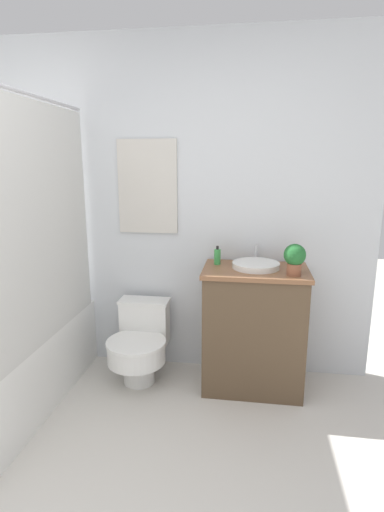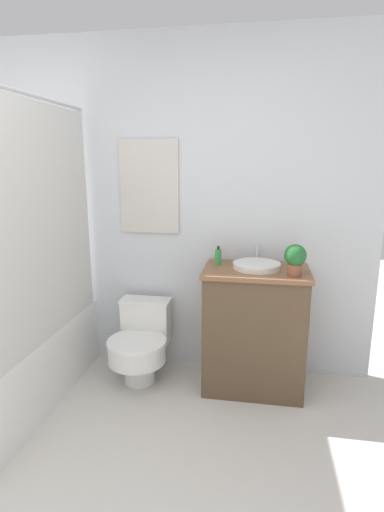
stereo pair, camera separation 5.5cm
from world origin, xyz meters
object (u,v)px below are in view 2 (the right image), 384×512
Objects in this scene: toilet at (141,342)px; sink at (257,265)px; potted_plant at (295,258)px.

sink is at bearing 3.81° from toilet.
sink is (0.83, 0.06, 0.61)m from toilet.
potted_plant reaches higher than sink.
sink is 1.75× the size of potted_plant.
toilet is 1.29m from potted_plant.
toilet is 1.03m from sink.
potted_plant is at bearing -31.47° from sink.
potted_plant is at bearing -4.94° from toilet.
sink is at bearing 148.53° from potted_plant.
potted_plant reaches higher than toilet.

